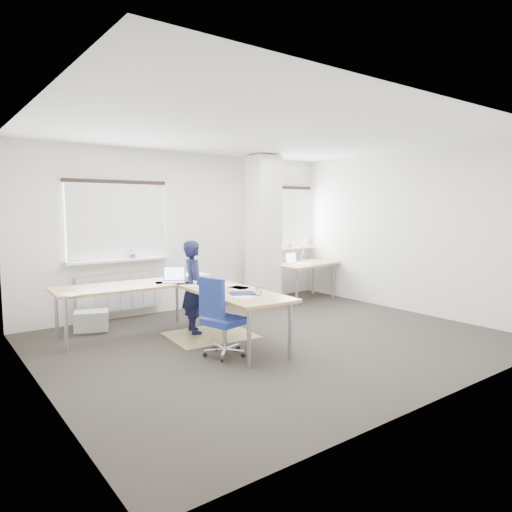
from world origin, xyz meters
TOP-DOWN VIEW (x-y plane):
  - ground at (0.00, 0.00)m, footprint 6.00×6.00m
  - room_shell at (0.18, 0.45)m, footprint 6.04×5.04m
  - floor_mat at (-0.61, 0.72)m, footprint 1.24×1.08m
  - white_crate at (-1.90, 2.01)m, footprint 0.57×0.48m
  - desk_main at (-1.03, 0.81)m, footprint 2.41×2.71m
  - desk_side at (2.25, 1.81)m, footprint 1.50×0.93m
  - task_chair at (-0.99, -0.19)m, footprint 0.56×0.54m
  - person at (-0.73, 0.98)m, footprint 0.43×0.56m

SIDE VIEW (x-z plane):
  - ground at x=0.00m, z-range 0.00..0.00m
  - floor_mat at x=-0.61m, z-range 0.00..0.01m
  - white_crate at x=-1.90m, z-range 0.00..0.29m
  - task_chair at x=-0.99m, z-range -0.22..0.78m
  - person at x=-0.73m, z-range 0.00..1.36m
  - desk_side at x=2.25m, z-range 0.08..1.29m
  - desk_main at x=-1.03m, z-range 0.21..1.17m
  - room_shell at x=0.18m, z-range 0.34..3.16m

